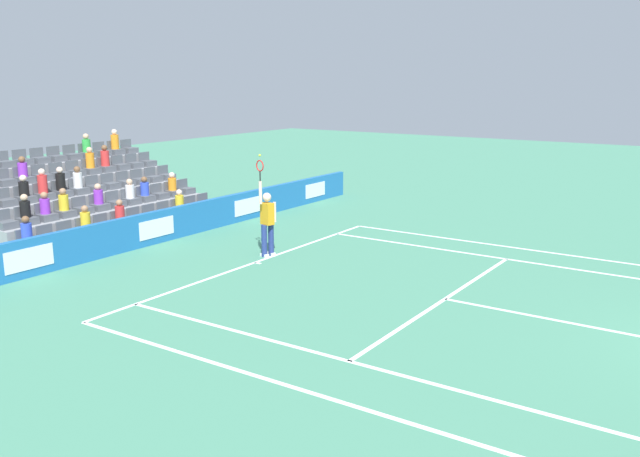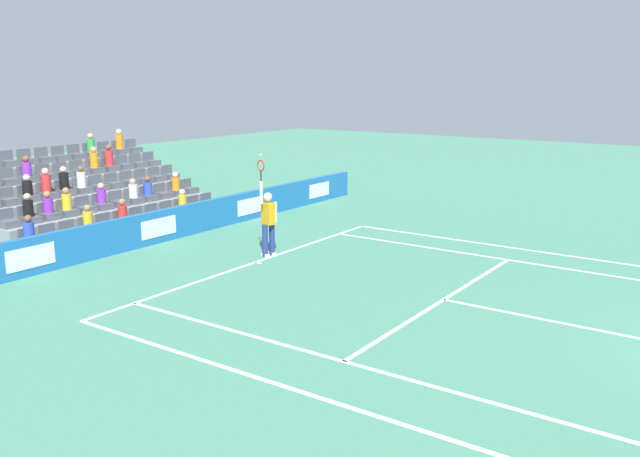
# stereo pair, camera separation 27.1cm
# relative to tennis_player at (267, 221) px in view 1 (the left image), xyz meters

# --- Properties ---
(line_baseline) EXTENTS (10.97, 0.10, 0.01)m
(line_baseline) POSITION_rel_tennis_player_xyz_m (0.74, 0.14, -0.99)
(line_baseline) COLOR white
(line_baseline) RESTS_ON ground
(line_service) EXTENTS (8.23, 0.10, 0.01)m
(line_service) POSITION_rel_tennis_player_xyz_m (0.74, 5.63, -0.99)
(line_service) COLOR white
(line_service) RESTS_ON ground
(line_centre_service) EXTENTS (0.10, 6.40, 0.01)m
(line_centre_service) POSITION_rel_tennis_player_xyz_m (0.74, 8.83, -0.99)
(line_centre_service) COLOR white
(line_centre_service) RESTS_ON ground
(line_singles_sideline_left) EXTENTS (0.10, 11.89, 0.01)m
(line_singles_sideline_left) POSITION_rel_tennis_player_xyz_m (4.86, 6.09, -0.99)
(line_singles_sideline_left) COLOR white
(line_singles_sideline_left) RESTS_ON ground
(line_singles_sideline_right) EXTENTS (0.10, 11.89, 0.01)m
(line_singles_sideline_right) POSITION_rel_tennis_player_xyz_m (-3.37, 6.09, -0.99)
(line_singles_sideline_right) COLOR white
(line_singles_sideline_right) RESTS_ON ground
(line_doubles_sideline_left) EXTENTS (0.10, 11.89, 0.01)m
(line_doubles_sideline_left) POSITION_rel_tennis_player_xyz_m (6.23, 6.09, -0.99)
(line_doubles_sideline_left) COLOR white
(line_doubles_sideline_left) RESTS_ON ground
(line_doubles_sideline_right) EXTENTS (0.10, 11.89, 0.01)m
(line_doubles_sideline_right) POSITION_rel_tennis_player_xyz_m (-4.74, 6.09, -0.99)
(line_doubles_sideline_right) COLOR white
(line_doubles_sideline_right) RESTS_ON ground
(line_centre_mark) EXTENTS (0.10, 0.20, 0.01)m
(line_centre_mark) POSITION_rel_tennis_player_xyz_m (0.74, 0.24, -0.99)
(line_centre_mark) COLOR white
(line_centre_mark) RESTS_ON ground
(sponsor_barrier) EXTENTS (20.92, 0.22, 0.97)m
(sponsor_barrier) POSITION_rel_tennis_player_xyz_m (0.74, -3.70, -0.51)
(sponsor_barrier) COLOR #1E66AD
(sponsor_barrier) RESTS_ON ground
(tennis_player) EXTENTS (0.51, 0.41, 2.85)m
(tennis_player) POSITION_rel_tennis_player_xyz_m (0.00, 0.00, 0.00)
(tennis_player) COLOR navy
(tennis_player) RESTS_ON ground
(stadium_stand) EXTENTS (7.44, 4.75, 3.02)m
(stadium_stand) POSITION_rel_tennis_player_xyz_m (0.75, -7.25, -0.17)
(stadium_stand) COLOR gray
(stadium_stand) RESTS_ON ground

